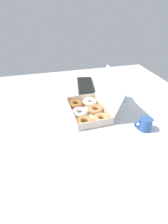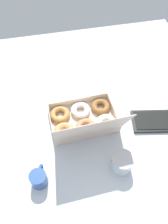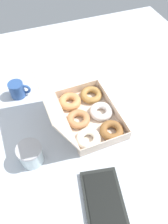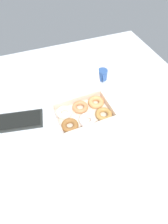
{
  "view_description": "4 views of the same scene",
  "coord_description": "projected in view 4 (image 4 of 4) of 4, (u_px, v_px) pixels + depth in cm",
  "views": [
    {
      "loc": [
        101.53,
        -31.88,
        71.12
      ],
      "look_at": [
        0.75,
        -5.34,
        2.2
      ],
      "focal_mm": 28.0,
      "sensor_mm": 36.0,
      "label": 1
    },
    {
      "loc": [
        13.73,
        65.83,
        103.2
      ],
      "look_at": [
        -1.46,
        -5.29,
        4.01
      ],
      "focal_mm": 35.0,
      "sensor_mm": 36.0,
      "label": 2
    },
    {
      "loc": [
        -59.97,
        22.46,
        85.41
      ],
      "look_at": [
        1.26,
        0.1,
        3.81
      ],
      "focal_mm": 35.0,
      "sensor_mm": 36.0,
      "label": 3
    },
    {
      "loc": [
        -25.59,
        -70.44,
        94.49
      ],
      "look_at": [
        -0.53,
        -3.44,
        4.91
      ],
      "focal_mm": 28.0,
      "sensor_mm": 36.0,
      "label": 4
    }
  ],
  "objects": [
    {
      "name": "coffee_mug",
      "position": [
        102.0,
        75.0,
        1.39
      ],
      "size": [
        7.76,
        10.98,
        8.37
      ],
      "color": "#305496",
      "rests_on": "ground_plane"
    },
    {
      "name": "keyboard",
      "position": [
        14.0,
        121.0,
        1.15
      ],
      "size": [
        38.98,
        21.07,
        2.2
      ],
      "color": "black",
      "rests_on": "ground_plane"
    },
    {
      "name": "glass_jar",
      "position": [
        54.0,
        85.0,
        1.31
      ],
      "size": [
        10.34,
        10.34,
        9.54
      ],
      "color": "silver",
      "rests_on": "ground_plane"
    },
    {
      "name": "donut_box",
      "position": [
        83.0,
        110.0,
        1.17
      ],
      "size": [
        39.04,
        35.87,
        28.58
      ],
      "color": "beige",
      "rests_on": "ground_plane"
    },
    {
      "name": "ground_plane",
      "position": [
        83.0,
        113.0,
        1.21
      ],
      "size": [
        180.0,
        180.0,
        2.0
      ],
      "primitive_type": "cube",
      "color": "silver"
    }
  ]
}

